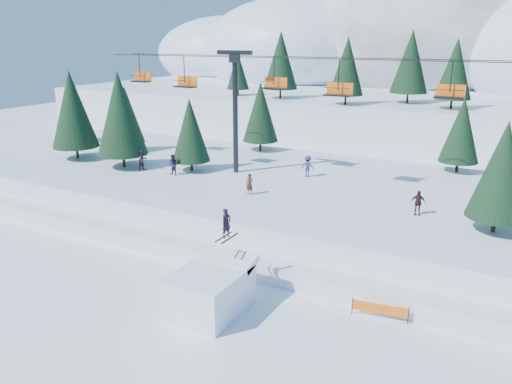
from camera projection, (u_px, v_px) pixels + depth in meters
The scene contains 10 objects.
ground at pixel (207, 322), 25.19m from camera, with size 160.00×160.00×0.00m, color white.
mid_shelf at pixel (333, 201), 39.92m from camera, with size 70.00×22.00×2.50m, color white.
berm at pixel (277, 255), 31.74m from camera, with size 70.00×6.00×1.10m, color white.
mountain_ridge at pixel (419, 62), 86.20m from camera, with size 119.00×60.00×26.46m.
jump_kicker at pixel (211, 289), 26.00m from camera, with size 3.29×4.49×5.21m.
chairlift at pixel (346, 100), 37.27m from camera, with size 46.25×3.21×10.28m.
conifer_stand at pixel (359, 134), 37.97m from camera, with size 64.54×17.44×8.55m.
distant_skiers at pixel (281, 172), 40.11m from camera, with size 32.04×9.45×1.84m.
banner_near at pixel (380, 309), 25.38m from camera, with size 2.83×0.47×0.90m.
banner_far at pixel (413, 306), 25.70m from camera, with size 2.70×0.99×0.90m.
Camera 1 is at (12.75, -18.23, 13.77)m, focal length 35.00 mm.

